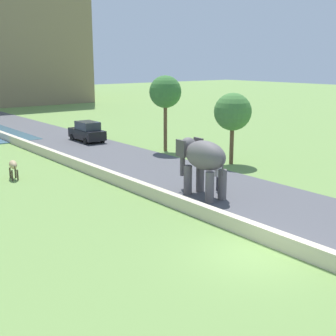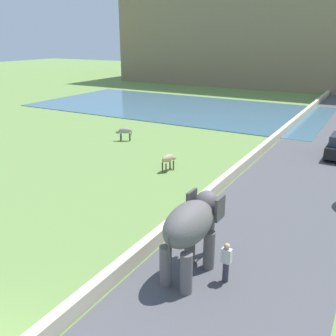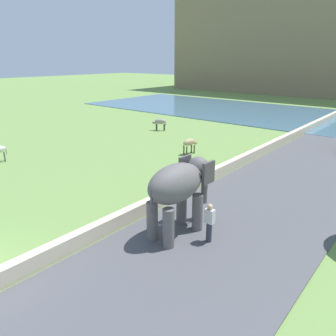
{
  "view_description": "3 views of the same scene",
  "coord_description": "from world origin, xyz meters",
  "px_view_note": "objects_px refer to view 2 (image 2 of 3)",
  "views": [
    {
      "loc": [
        -11.97,
        -10.16,
        6.94
      ],
      "look_at": [
        2.47,
        8.24,
        1.37
      ],
      "focal_mm": 48.41,
      "sensor_mm": 36.0,
      "label": 1
    },
    {
      "loc": [
        8.71,
        -4.33,
        8.53
      ],
      "look_at": [
        -0.51,
        11.77,
        2.0
      ],
      "focal_mm": 40.19,
      "sensor_mm": 36.0,
      "label": 2
    },
    {
      "loc": [
        10.53,
        -2.67,
        6.75
      ],
      "look_at": [
        0.19,
        9.84,
        1.25
      ],
      "focal_mm": 34.73,
      "sensor_mm": 36.0,
      "label": 3
    }
  ],
  "objects_px": {
    "elephant": "(192,226)",
    "cow_tan": "(169,159)",
    "cow_grey": "(125,131)",
    "person_beside_elephant": "(226,262)"
  },
  "relations": [
    {
      "from": "person_beside_elephant",
      "to": "cow_tan",
      "type": "xyz_separation_m",
      "value": [
        -7.79,
        9.48,
        -0.04
      ]
    },
    {
      "from": "elephant",
      "to": "cow_grey",
      "type": "distance_m",
      "value": 19.79
    },
    {
      "from": "cow_tan",
      "to": "cow_grey",
      "type": "height_order",
      "value": "same"
    },
    {
      "from": "elephant",
      "to": "cow_tan",
      "type": "height_order",
      "value": "elephant"
    },
    {
      "from": "cow_tan",
      "to": "elephant",
      "type": "bearing_deg",
      "value": -56.15
    },
    {
      "from": "elephant",
      "to": "cow_tan",
      "type": "bearing_deg",
      "value": 123.85
    },
    {
      "from": "elephant",
      "to": "cow_tan",
      "type": "xyz_separation_m",
      "value": [
        -6.46,
        9.63,
        -1.2
      ]
    },
    {
      "from": "person_beside_elephant",
      "to": "cow_tan",
      "type": "distance_m",
      "value": 12.27
    },
    {
      "from": "cow_grey",
      "to": "person_beside_elephant",
      "type": "bearing_deg",
      "value": -43.84
    },
    {
      "from": "elephant",
      "to": "cow_grey",
      "type": "xyz_separation_m",
      "value": [
        -13.52,
        14.4,
        -1.2
      ]
    }
  ]
}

